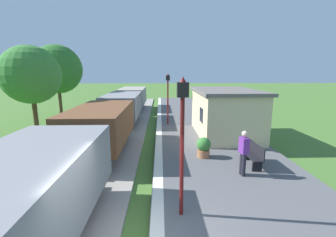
{
  "coord_description": "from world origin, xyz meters",
  "views": [
    {
      "loc": [
        0.5,
        -4.21,
        4.06
      ],
      "look_at": [
        0.88,
        7.07,
        1.76
      ],
      "focal_mm": 24.61,
      "sensor_mm": 36.0,
      "label": 1
    }
  ],
  "objects_px": {
    "lamp_post_near": "(182,123)",
    "tree_trackside_far": "(31,75)",
    "bench_near_hut": "(253,154)",
    "bench_down_platform": "(206,113)",
    "person_waiting": "(244,151)",
    "lamp_post_far": "(168,89)",
    "freight_train": "(115,115)",
    "station_hut": "(224,112)",
    "tree_field_left": "(57,69)",
    "potted_planter": "(204,147)"
  },
  "relations": [
    {
      "from": "freight_train",
      "to": "lamp_post_far",
      "type": "relative_size",
      "value": 7.03
    },
    {
      "from": "bench_near_hut",
      "to": "tree_trackside_far",
      "type": "relative_size",
      "value": 0.27
    },
    {
      "from": "bench_down_platform",
      "to": "person_waiting",
      "type": "xyz_separation_m",
      "value": [
        -0.76,
        -10.7,
        0.46
      ]
    },
    {
      "from": "lamp_post_far",
      "to": "bench_near_hut",
      "type": "bearing_deg",
      "value": -67.47
    },
    {
      "from": "bench_down_platform",
      "to": "lamp_post_near",
      "type": "height_order",
      "value": "lamp_post_near"
    },
    {
      "from": "freight_train",
      "to": "tree_trackside_far",
      "type": "bearing_deg",
      "value": 178.87
    },
    {
      "from": "person_waiting",
      "to": "tree_trackside_far",
      "type": "bearing_deg",
      "value": -39.13
    },
    {
      "from": "station_hut",
      "to": "lamp_post_far",
      "type": "height_order",
      "value": "lamp_post_far"
    },
    {
      "from": "bench_near_hut",
      "to": "lamp_post_near",
      "type": "bearing_deg",
      "value": -135.26
    },
    {
      "from": "lamp_post_far",
      "to": "person_waiting",
      "type": "bearing_deg",
      "value": -74.05
    },
    {
      "from": "freight_train",
      "to": "station_hut",
      "type": "bearing_deg",
      "value": -5.62
    },
    {
      "from": "bench_down_platform",
      "to": "freight_train",
      "type": "bearing_deg",
      "value": -147.41
    },
    {
      "from": "freight_train",
      "to": "tree_field_left",
      "type": "relative_size",
      "value": 4.08
    },
    {
      "from": "bench_near_hut",
      "to": "potted_planter",
      "type": "xyz_separation_m",
      "value": [
        -1.87,
        1.01,
        0.0
      ]
    },
    {
      "from": "bench_down_platform",
      "to": "person_waiting",
      "type": "relative_size",
      "value": 0.88
    },
    {
      "from": "potted_planter",
      "to": "tree_field_left",
      "type": "relative_size",
      "value": 0.14
    },
    {
      "from": "lamp_post_far",
      "to": "tree_field_left",
      "type": "xyz_separation_m",
      "value": [
        -9.49,
        4.01,
        1.46
      ]
    },
    {
      "from": "tree_trackside_far",
      "to": "bench_down_platform",
      "type": "bearing_deg",
      "value": 19.77
    },
    {
      "from": "bench_down_platform",
      "to": "person_waiting",
      "type": "bearing_deg",
      "value": -94.06
    },
    {
      "from": "bench_near_hut",
      "to": "lamp_post_near",
      "type": "relative_size",
      "value": 0.41
    },
    {
      "from": "bench_down_platform",
      "to": "tree_trackside_far",
      "type": "bearing_deg",
      "value": -160.23
    },
    {
      "from": "person_waiting",
      "to": "potted_planter",
      "type": "xyz_separation_m",
      "value": [
        -1.11,
        1.91,
        -0.46
      ]
    },
    {
      "from": "bench_down_platform",
      "to": "person_waiting",
      "type": "height_order",
      "value": "person_waiting"
    },
    {
      "from": "potted_planter",
      "to": "lamp_post_near",
      "type": "relative_size",
      "value": 0.25
    },
    {
      "from": "potted_planter",
      "to": "lamp_post_far",
      "type": "relative_size",
      "value": 0.25
    },
    {
      "from": "potted_planter",
      "to": "freight_train",
      "type": "bearing_deg",
      "value": 137.09
    },
    {
      "from": "tree_trackside_far",
      "to": "lamp_post_far",
      "type": "bearing_deg",
      "value": 15.07
    },
    {
      "from": "person_waiting",
      "to": "lamp_post_near",
      "type": "relative_size",
      "value": 0.46
    },
    {
      "from": "person_waiting",
      "to": "tree_field_left",
      "type": "height_order",
      "value": "tree_field_left"
    },
    {
      "from": "freight_train",
      "to": "bench_near_hut",
      "type": "bearing_deg",
      "value": -39.39
    },
    {
      "from": "station_hut",
      "to": "bench_down_platform",
      "type": "bearing_deg",
      "value": 91.02
    },
    {
      "from": "tree_trackside_far",
      "to": "freight_train",
      "type": "bearing_deg",
      "value": -1.13
    },
    {
      "from": "lamp_post_near",
      "to": "tree_trackside_far",
      "type": "bearing_deg",
      "value": 133.53
    },
    {
      "from": "bench_near_hut",
      "to": "person_waiting",
      "type": "xyz_separation_m",
      "value": [
        -0.76,
        -0.9,
        0.46
      ]
    },
    {
      "from": "potted_planter",
      "to": "lamp_post_far",
      "type": "bearing_deg",
      "value": 101.48
    },
    {
      "from": "lamp_post_near",
      "to": "station_hut",
      "type": "bearing_deg",
      "value": 67.46
    },
    {
      "from": "bench_down_platform",
      "to": "potted_planter",
      "type": "bearing_deg",
      "value": -102.02
    },
    {
      "from": "potted_planter",
      "to": "lamp_post_far",
      "type": "xyz_separation_m",
      "value": [
        -1.39,
        6.86,
        2.08
      ]
    },
    {
      "from": "bench_down_platform",
      "to": "potted_planter",
      "type": "xyz_separation_m",
      "value": [
        -1.87,
        -8.79,
        0.0
      ]
    },
    {
      "from": "station_hut",
      "to": "lamp_post_near",
      "type": "relative_size",
      "value": 1.57
    },
    {
      "from": "bench_near_hut",
      "to": "potted_planter",
      "type": "distance_m",
      "value": 2.13
    },
    {
      "from": "bench_down_platform",
      "to": "lamp_post_far",
      "type": "xyz_separation_m",
      "value": [
        -3.26,
        -1.93,
        2.08
      ]
    },
    {
      "from": "potted_planter",
      "to": "bench_near_hut",
      "type": "bearing_deg",
      "value": -28.39
    },
    {
      "from": "tree_trackside_far",
      "to": "tree_field_left",
      "type": "relative_size",
      "value": 0.89
    },
    {
      "from": "bench_near_hut",
      "to": "freight_train",
      "type": "bearing_deg",
      "value": 140.61
    },
    {
      "from": "station_hut",
      "to": "person_waiting",
      "type": "height_order",
      "value": "station_hut"
    },
    {
      "from": "freight_train",
      "to": "lamp_post_far",
      "type": "xyz_separation_m",
      "value": [
        3.45,
        2.36,
        1.41
      ]
    },
    {
      "from": "bench_down_platform",
      "to": "potted_planter",
      "type": "distance_m",
      "value": 8.99
    },
    {
      "from": "station_hut",
      "to": "bench_near_hut",
      "type": "relative_size",
      "value": 3.87
    },
    {
      "from": "person_waiting",
      "to": "lamp_post_far",
      "type": "xyz_separation_m",
      "value": [
        -2.51,
        8.77,
        1.62
      ]
    }
  ]
}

